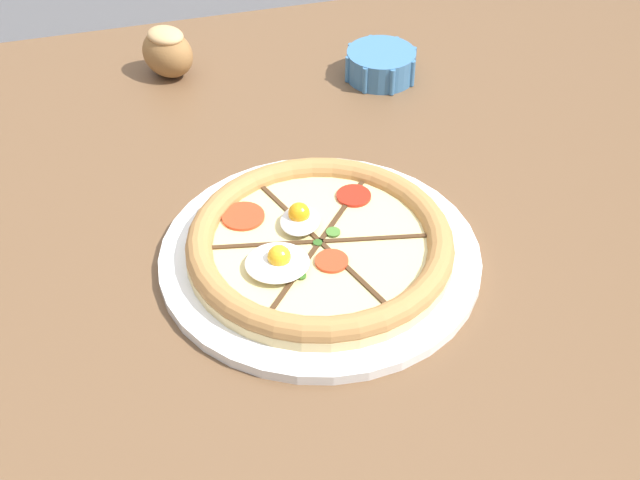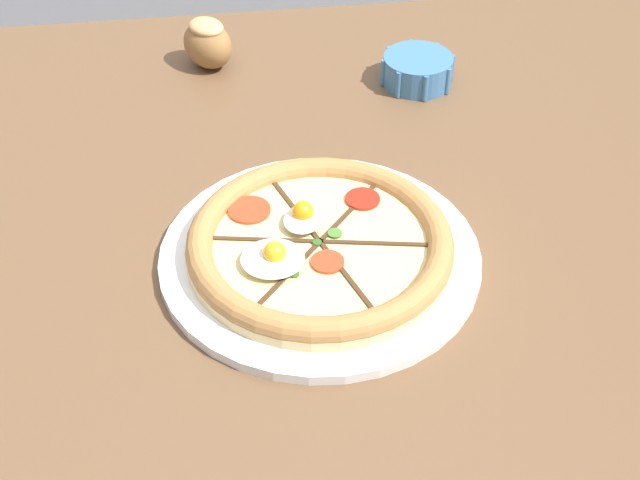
{
  "view_description": "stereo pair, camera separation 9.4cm",
  "coord_description": "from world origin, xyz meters",
  "px_view_note": "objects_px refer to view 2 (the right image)",
  "views": [
    {
      "loc": [
        -0.17,
        -0.8,
        1.41
      ],
      "look_at": [
        0.01,
        -0.12,
        0.79
      ],
      "focal_mm": 50.0,
      "sensor_mm": 36.0,
      "label": 1
    },
    {
      "loc": [
        -0.08,
        -0.82,
        1.41
      ],
      "look_at": [
        0.01,
        -0.12,
        0.79
      ],
      "focal_mm": 50.0,
      "sensor_mm": 36.0,
      "label": 2
    }
  ],
  "objects_px": {
    "dining_table": "(296,254)",
    "ramekin_bowl": "(418,69)",
    "pizza": "(319,247)",
    "bread_piece_near": "(208,42)"
  },
  "relations": [
    {
      "from": "pizza",
      "to": "ramekin_bowl",
      "type": "relative_size",
      "value": 3.35
    },
    {
      "from": "pizza",
      "to": "bread_piece_near",
      "type": "distance_m",
      "value": 0.44
    },
    {
      "from": "dining_table",
      "to": "ramekin_bowl",
      "type": "height_order",
      "value": "ramekin_bowl"
    },
    {
      "from": "pizza",
      "to": "ramekin_bowl",
      "type": "xyz_separation_m",
      "value": [
        0.18,
        0.34,
        0.0
      ]
    },
    {
      "from": "dining_table",
      "to": "ramekin_bowl",
      "type": "bearing_deg",
      "value": 48.81
    },
    {
      "from": "pizza",
      "to": "ramekin_bowl",
      "type": "bearing_deg",
      "value": 61.92
    },
    {
      "from": "dining_table",
      "to": "pizza",
      "type": "bearing_deg",
      "value": -83.82
    },
    {
      "from": "dining_table",
      "to": "bread_piece_near",
      "type": "xyz_separation_m",
      "value": [
        -0.09,
        0.31,
        0.13
      ]
    },
    {
      "from": "dining_table",
      "to": "bread_piece_near",
      "type": "relative_size",
      "value": 14.22
    },
    {
      "from": "pizza",
      "to": "bread_piece_near",
      "type": "relative_size",
      "value": 3.52
    }
  ]
}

